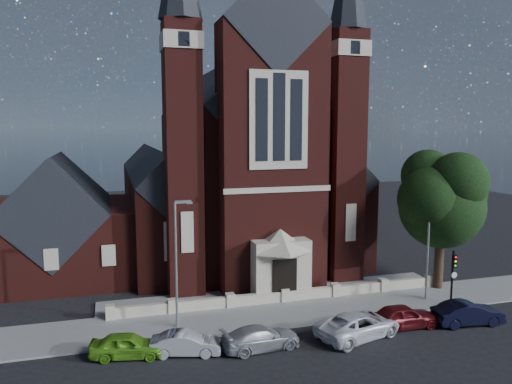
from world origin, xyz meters
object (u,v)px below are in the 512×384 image
street_lamp_right (429,238)px  traffic_signal (453,271)px  car_navy (468,313)px  church (230,170)px  street_tree (445,201)px  car_silver_a (186,343)px  car_silver_b (261,338)px  car_white_suv (358,325)px  parish_hall (58,229)px  street_lamp_left (177,257)px  car_dark_red (404,316)px  car_lime_van (127,345)px

street_lamp_right → traffic_signal: size_ratio=2.02×
street_lamp_right → car_navy: size_ratio=1.79×
church → street_tree: (12.60, -17.23, -1.23)m
car_silver_a → car_silver_b: bearing=-82.9°
traffic_signal → car_white_suv: 9.39m
church → street_lamp_right: size_ratio=4.31×
street_tree → car_white_suv: (-10.37, -6.08, -6.20)m
church → car_white_suv: (2.23, -23.31, -7.42)m
parish_hall → street_lamp_left: size_ratio=1.51×
street_tree → car_dark_red: (-6.96, -5.61, -6.21)m
street_lamp_right → car_silver_b: street_lamp_right is taller
street_tree → car_silver_b: bearing=-160.1°
car_silver_a → car_dark_red: 13.65m
street_lamp_right → traffic_signal: (0.91, -1.57, -2.02)m
car_lime_van → church: bearing=-15.8°
car_white_suv → car_silver_a: bearing=69.9°
church → parish_hall: church is taller
street_tree → street_lamp_left: 20.71m
car_lime_van → car_white_suv: size_ratio=0.73×
church → street_lamp_right: church is taller
car_dark_red → parish_hall: bearing=51.4°
street_lamp_right → car_silver_a: (-18.11, -3.74, -3.96)m
church → traffic_signal: (11.00, -20.52, -5.60)m
parish_hall → street_tree: size_ratio=1.14×
church → car_dark_red: church is taller
parish_hall → traffic_signal: parish_hall is taller
car_lime_van → street_lamp_right: bearing=-70.6°
car_lime_van → car_navy: 21.04m
street_lamp_left → traffic_signal: bearing=-4.8°
street_tree → street_lamp_left: size_ratio=1.32×
car_white_suv → car_silver_b: bearing=72.1°
car_silver_b → street_tree: bearing=-75.8°
church → car_navy: church is taller
street_tree → traffic_signal: 5.70m
street_lamp_left → car_white_suv: size_ratio=1.47×
church → car_silver_a: 25.21m
car_silver_b → car_lime_van: bearing=75.9°
traffic_signal → car_lime_van: traffic_signal is taller
car_silver_a → car_white_suv: 10.26m
car_lime_van → car_silver_b: (7.31, -1.07, -0.02)m
church → traffic_signal: size_ratio=8.72×
church → street_lamp_left: (-7.91, -18.94, -3.59)m
traffic_signal → car_navy: 3.72m
street_tree → car_white_suv: street_tree is taller
street_lamp_left → car_white_suv: (10.14, -4.37, -3.84)m
church → car_silver_b: 24.66m
parish_hall → street_tree: 31.27m
church → car_dark_red: (5.64, -22.84, -7.44)m
car_white_suv → traffic_signal: bearing=-88.9°
car_lime_van → car_white_suv: (13.36, -1.21, 0.08)m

